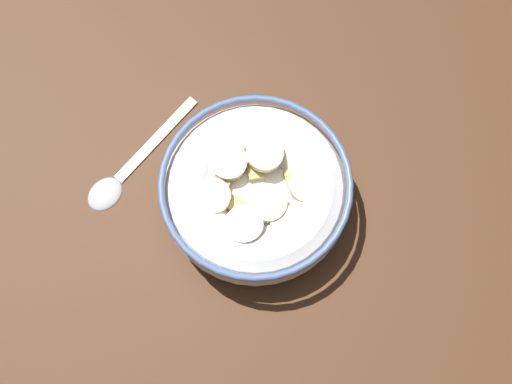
% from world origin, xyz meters
% --- Properties ---
extents(ground_plane, '(1.14, 1.14, 0.02)m').
position_xyz_m(ground_plane, '(0.00, 0.00, -0.01)').
color(ground_plane, '#472B19').
extents(cereal_bowl, '(0.17, 0.17, 0.06)m').
position_xyz_m(cereal_bowl, '(-0.00, 0.00, 0.03)').
color(cereal_bowl, white).
rests_on(cereal_bowl, ground_plane).
extents(spoon, '(0.11, 0.12, 0.01)m').
position_xyz_m(spoon, '(0.13, -0.03, 0.00)').
color(spoon, '#A5A5AD').
rests_on(spoon, ground_plane).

